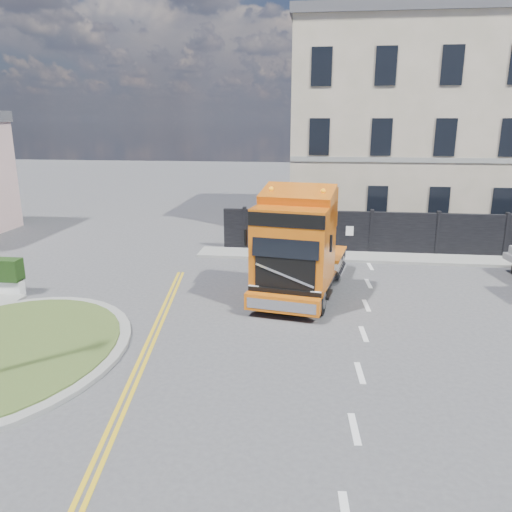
# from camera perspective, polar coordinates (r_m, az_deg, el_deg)

# --- Properties ---
(ground) EXTENTS (120.00, 120.00, 0.00)m
(ground) POSITION_cam_1_polar(r_m,az_deg,el_deg) (15.68, 1.17, -7.76)
(ground) COLOR #424244
(ground) RESTS_ON ground
(hoarding_fence) EXTENTS (18.80, 0.25, 2.00)m
(hoarding_fence) POSITION_cam_1_polar(r_m,az_deg,el_deg) (24.44, 18.96, 2.35)
(hoarding_fence) COLOR black
(hoarding_fence) RESTS_ON ground
(georgian_building) EXTENTS (12.30, 10.30, 12.80)m
(georgian_building) POSITION_cam_1_polar(r_m,az_deg,el_deg) (31.17, 15.97, 14.11)
(georgian_building) COLOR #C4B19C
(georgian_building) RESTS_ON ground
(pavement_far) EXTENTS (20.00, 1.60, 0.12)m
(pavement_far) POSITION_cam_1_polar(r_m,az_deg,el_deg) (23.69, 17.89, -0.30)
(pavement_far) COLOR gray
(pavement_far) RESTS_ON ground
(truck) EXTENTS (3.48, 6.80, 3.89)m
(truck) POSITION_cam_1_polar(r_m,az_deg,el_deg) (17.45, 4.80, 0.65)
(truck) COLOR black
(truck) RESTS_ON ground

